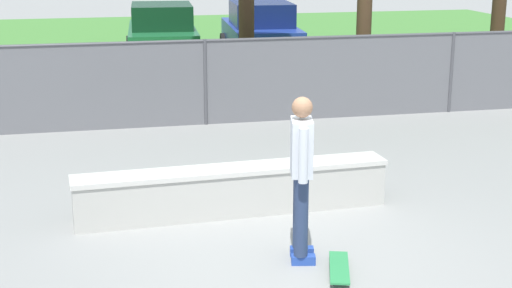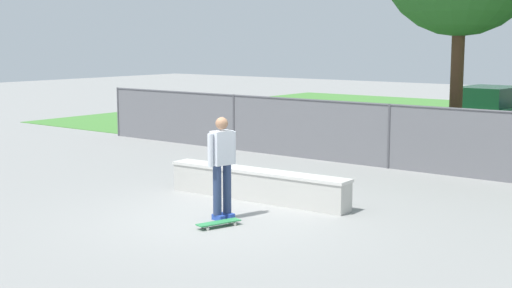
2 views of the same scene
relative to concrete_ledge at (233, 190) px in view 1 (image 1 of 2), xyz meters
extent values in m
plane|color=gray|center=(0.39, -1.54, -0.31)|extent=(80.00, 80.00, 0.00)
cube|color=#478438|center=(0.39, 15.10, -0.30)|extent=(31.81, 20.00, 0.02)
cube|color=#B7B5AD|center=(0.00, 0.00, -0.03)|extent=(4.00, 0.64, 0.56)
cube|color=silver|center=(0.00, 0.00, 0.27)|extent=(4.04, 0.68, 0.06)
cube|color=#2647A5|center=(0.49, -1.48, -0.26)|extent=(0.28, 0.16, 0.10)
cube|color=#2647A5|center=(0.45, -1.69, -0.26)|extent=(0.28, 0.16, 0.10)
cylinder|color=navy|center=(0.46, -1.47, 0.23)|extent=(0.15, 0.15, 0.88)
cylinder|color=navy|center=(0.42, -1.69, 0.23)|extent=(0.15, 0.15, 0.88)
cube|color=silver|center=(0.44, -1.58, 0.97)|extent=(0.29, 0.42, 0.60)
cylinder|color=silver|center=(0.49, -1.34, 0.95)|extent=(0.10, 0.10, 0.58)
cylinder|color=silver|center=(0.39, -1.83, 0.95)|extent=(0.10, 0.10, 0.58)
sphere|color=#9E7051|center=(0.44, -1.58, 1.40)|extent=(0.22, 0.22, 0.22)
cube|color=#2D8C4C|center=(0.74, -2.03, -0.23)|extent=(0.43, 0.82, 0.02)
cube|color=#B2B2B7|center=(0.66, -2.29, -0.25)|extent=(0.15, 0.10, 0.02)
cube|color=#B2B2B7|center=(0.82, -1.77, -0.25)|extent=(0.15, 0.10, 0.02)
cylinder|color=silver|center=(0.58, -2.27, -0.28)|extent=(0.04, 0.06, 0.05)
cylinder|color=silver|center=(0.74, -2.32, -0.28)|extent=(0.04, 0.06, 0.05)
cylinder|color=silver|center=(0.74, -1.75, -0.28)|extent=(0.04, 0.06, 0.05)
cylinder|color=silver|center=(0.90, -1.79, -0.28)|extent=(0.04, 0.06, 0.05)
cylinder|color=#4C4C51|center=(0.39, 4.80, 0.49)|extent=(0.07, 0.07, 1.61)
cylinder|color=#4C4C51|center=(5.34, 4.80, 0.49)|extent=(0.07, 0.07, 1.61)
cylinder|color=#4C4C51|center=(0.39, 4.80, 1.27)|extent=(19.81, 0.05, 0.05)
cube|color=slate|center=(0.39, 4.80, 0.49)|extent=(19.81, 0.01, 1.61)
cylinder|color=#47301E|center=(1.47, 6.26, 1.56)|extent=(0.32, 0.32, 3.73)
cube|color=#1E6638|center=(0.30, 12.04, 0.36)|extent=(2.10, 4.32, 0.70)
cube|color=#10381E|center=(0.29, 11.89, 1.03)|extent=(1.75, 2.21, 0.64)
cylinder|color=black|center=(-0.51, 13.40, 0.01)|extent=(0.27, 0.65, 0.64)
cylinder|color=black|center=(1.29, 13.28, 0.01)|extent=(0.27, 0.65, 0.64)
cylinder|color=black|center=(-0.69, 10.81, 0.01)|extent=(0.27, 0.65, 0.64)
cylinder|color=black|center=(1.10, 10.68, 0.01)|extent=(0.27, 0.65, 0.64)
cube|color=#233D9E|center=(3.08, 12.07, 0.36)|extent=(2.10, 4.32, 0.70)
cube|color=navy|center=(3.07, 11.92, 1.03)|extent=(1.75, 2.21, 0.64)
cylinder|color=black|center=(2.28, 13.43, 0.01)|extent=(0.27, 0.65, 0.64)
cylinder|color=black|center=(4.07, 13.31, 0.01)|extent=(0.27, 0.65, 0.64)
cylinder|color=black|center=(2.09, 10.84, 0.01)|extent=(0.27, 0.65, 0.64)
cylinder|color=black|center=(3.89, 10.71, 0.01)|extent=(0.27, 0.65, 0.64)
camera|label=1|loc=(-1.68, -8.98, 3.11)|focal=53.30mm
camera|label=2|loc=(8.48, -10.97, 2.83)|focal=50.17mm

